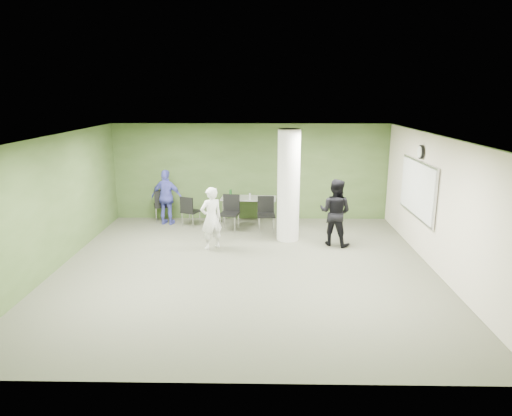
{
  "coord_description": "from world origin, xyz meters",
  "views": [
    {
      "loc": [
        0.4,
        -9.15,
        3.64
      ],
      "look_at": [
        0.21,
        1.0,
        1.08
      ],
      "focal_mm": 32.0,
      "sensor_mm": 36.0,
      "label": 1
    }
  ],
  "objects_px": {
    "folding_table": "(248,199)",
    "man_blue": "(167,197)",
    "man_black": "(335,212)",
    "woman_white": "(211,218)",
    "chair_back_left": "(163,203)"
  },
  "relations": [
    {
      "from": "man_blue",
      "to": "chair_back_left",
      "type": "bearing_deg",
      "value": -40.39
    },
    {
      "from": "woman_white",
      "to": "man_black",
      "type": "bearing_deg",
      "value": 153.31
    },
    {
      "from": "woman_white",
      "to": "man_black",
      "type": "relative_size",
      "value": 0.92
    },
    {
      "from": "woman_white",
      "to": "man_black",
      "type": "height_order",
      "value": "man_black"
    },
    {
      "from": "chair_back_left",
      "to": "man_black",
      "type": "xyz_separation_m",
      "value": [
        4.65,
        -1.96,
        0.25
      ]
    },
    {
      "from": "man_black",
      "to": "man_blue",
      "type": "relative_size",
      "value": 1.05
    },
    {
      "from": "folding_table",
      "to": "woman_white",
      "type": "xyz_separation_m",
      "value": [
        -0.8,
        -2.29,
        0.06
      ]
    },
    {
      "from": "chair_back_left",
      "to": "folding_table",
      "type": "bearing_deg",
      "value": 163.35
    },
    {
      "from": "man_black",
      "to": "man_blue",
      "type": "distance_m",
      "value": 4.8
    },
    {
      "from": "folding_table",
      "to": "man_blue",
      "type": "bearing_deg",
      "value": -170.6
    },
    {
      "from": "man_black",
      "to": "man_blue",
      "type": "height_order",
      "value": "man_black"
    },
    {
      "from": "man_black",
      "to": "woman_white",
      "type": "bearing_deg",
      "value": 33.74
    },
    {
      "from": "folding_table",
      "to": "chair_back_left",
      "type": "bearing_deg",
      "value": -176.35
    },
    {
      "from": "woman_white",
      "to": "man_black",
      "type": "xyz_separation_m",
      "value": [
        2.98,
        0.35,
        0.07
      ]
    },
    {
      "from": "woman_white",
      "to": "man_blue",
      "type": "height_order",
      "value": "man_blue"
    }
  ]
}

